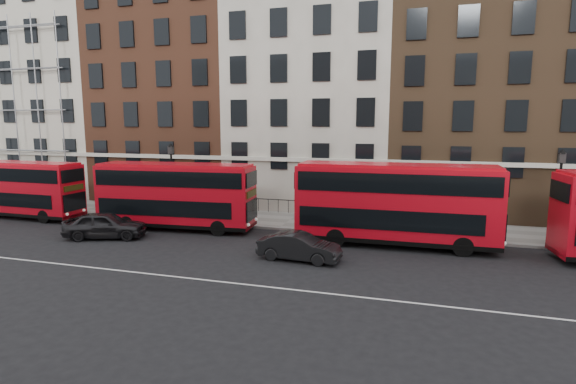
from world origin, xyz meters
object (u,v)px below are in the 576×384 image
(bus_c, at_px, (395,202))
(car_front, at_px, (299,247))
(bus_a, at_px, (20,188))
(bus_b, at_px, (175,194))
(car_rear, at_px, (105,225))

(bus_c, bearing_deg, car_front, -137.67)
(bus_a, distance_m, bus_c, 26.75)
(bus_b, height_order, car_rear, bus_b)
(car_front, bearing_deg, car_rear, 90.19)
(bus_a, bearing_deg, bus_c, 1.09)
(bus_a, height_order, car_rear, bus_a)
(bus_a, bearing_deg, car_rear, -17.20)
(bus_c, height_order, car_front, bus_c)
(bus_a, bearing_deg, bus_b, 1.08)
(bus_a, distance_m, car_front, 22.78)
(bus_a, distance_m, bus_b, 12.86)
(bus_a, height_order, bus_c, bus_c)
(bus_a, bearing_deg, car_front, -9.45)
(bus_b, height_order, bus_c, bus_c)
(bus_b, bearing_deg, car_rear, -135.56)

